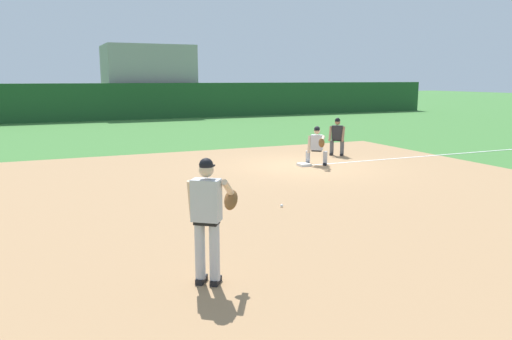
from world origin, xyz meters
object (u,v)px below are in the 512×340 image
(first_baseman, at_px, (317,144))
(baseball, at_px, (282,206))
(pitcher, at_px, (209,213))
(umpire, at_px, (337,135))
(first_base_bag, at_px, (304,165))

(first_baseman, bearing_deg, baseball, -128.31)
(pitcher, distance_m, umpire, 12.84)
(pitcher, bearing_deg, umpire, 49.15)
(first_baseman, distance_m, umpire, 2.44)
(first_baseman, bearing_deg, umpire, 41.13)
(first_baseman, bearing_deg, first_base_bag, 175.75)
(baseball, xyz_separation_m, first_baseman, (3.65, 4.61, 0.69))
(baseball, height_order, first_baseman, first_baseman)
(first_base_bag, height_order, first_baseman, first_baseman)
(baseball, bearing_deg, pitcher, -129.85)
(first_base_bag, height_order, pitcher, pitcher)
(baseball, distance_m, umpire, 8.32)
(baseball, bearing_deg, first_base_bag, 55.75)
(first_base_bag, xyz_separation_m, umpire, (2.31, 1.57, 0.75))
(first_base_bag, distance_m, baseball, 5.63)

